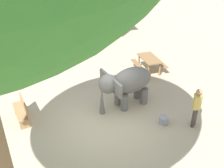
# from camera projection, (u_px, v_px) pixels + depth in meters

# --- Properties ---
(ground_plane) EXTENTS (60.00, 60.00, 0.00)m
(ground_plane) POSITION_uv_depth(u_px,v_px,m) (107.00, 123.00, 10.31)
(ground_plane) COLOR #BAA88C
(elephant) EXTENTS (2.47, 1.66, 1.70)m
(elephant) POSITION_uv_depth(u_px,v_px,m) (127.00, 83.00, 10.81)
(elephant) COLOR slate
(elephant) RESTS_ON ground_plane
(person_handler) EXTENTS (0.42, 0.35, 1.62)m
(person_handler) POSITION_uv_depth(u_px,v_px,m) (197.00, 105.00, 9.69)
(person_handler) COLOR #3F3833
(person_handler) RESTS_ON ground_plane
(wooden_bench) EXTENTS (0.64, 1.45, 0.88)m
(wooden_bench) POSITION_uv_depth(u_px,v_px,m) (22.00, 110.00, 10.21)
(wooden_bench) COLOR #9E7A51
(wooden_bench) RESTS_ON ground_plane
(picnic_table_near) EXTENTS (1.48, 1.50, 0.78)m
(picnic_table_near) POSITION_uv_depth(u_px,v_px,m) (149.00, 61.00, 13.81)
(picnic_table_near) COLOR olive
(picnic_table_near) RESTS_ON ground_plane
(market_stall_orange) EXTENTS (2.50, 2.50, 2.52)m
(market_stall_orange) POSITION_uv_depth(u_px,v_px,m) (29.00, 25.00, 17.27)
(market_stall_orange) COLOR #59514C
(market_stall_orange) RESTS_ON ground_plane
(market_stall_white) EXTENTS (2.50, 2.50, 2.52)m
(market_stall_white) POSITION_uv_depth(u_px,v_px,m) (69.00, 22.00, 17.95)
(market_stall_white) COLOR #59514C
(market_stall_white) RESTS_ON ground_plane
(market_stall_green) EXTENTS (2.50, 2.50, 2.52)m
(market_stall_green) POSITION_uv_depth(u_px,v_px,m) (106.00, 18.00, 18.64)
(market_stall_green) COLOR #59514C
(market_stall_green) RESTS_ON ground_plane
(feed_bucket) EXTENTS (0.36, 0.36, 0.32)m
(feed_bucket) POSITION_uv_depth(u_px,v_px,m) (164.00, 120.00, 10.19)
(feed_bucket) COLOR gray
(feed_bucket) RESTS_ON ground_plane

